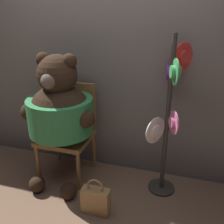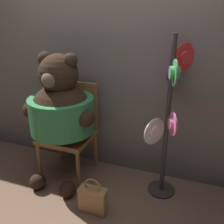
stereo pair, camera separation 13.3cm
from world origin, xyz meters
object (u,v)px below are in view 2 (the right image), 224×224
(chair, at_px, (71,126))
(teddy_bear, at_px, (61,110))
(handbag_on_ground, at_px, (93,199))
(hat_display_rack, at_px, (169,110))

(chair, relative_size, teddy_bear, 0.74)
(chair, bearing_deg, teddy_bear, -88.94)
(handbag_on_ground, bearing_deg, teddy_bear, 142.87)
(hat_display_rack, bearing_deg, chair, 177.57)
(chair, xyz_separation_m, handbag_on_ground, (0.51, -0.56, -0.42))
(chair, xyz_separation_m, teddy_bear, (0.00, -0.18, 0.26))
(teddy_bear, height_order, handbag_on_ground, teddy_bear)
(chair, relative_size, handbag_on_ground, 2.81)
(chair, height_order, teddy_bear, teddy_bear)
(chair, bearing_deg, handbag_on_ground, -47.65)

